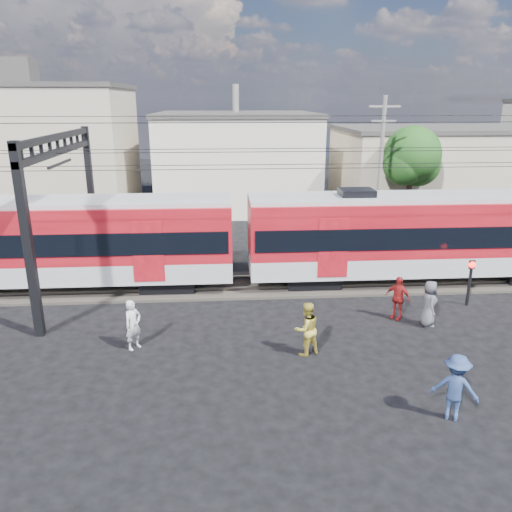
% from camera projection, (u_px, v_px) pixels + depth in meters
% --- Properties ---
extents(ground, '(120.00, 120.00, 0.00)m').
position_uv_depth(ground, '(329.00, 375.00, 15.68)').
color(ground, black).
rests_on(ground, ground).
extents(track_bed, '(70.00, 3.40, 0.12)m').
position_uv_depth(track_bed, '(293.00, 284.00, 23.28)').
color(track_bed, '#2D2823').
rests_on(track_bed, ground).
extents(rail_near, '(70.00, 0.12, 0.12)m').
position_uv_depth(rail_near, '(296.00, 287.00, 22.53)').
color(rail_near, '#59544C').
rests_on(rail_near, track_bed).
extents(rail_far, '(70.00, 0.12, 0.12)m').
position_uv_depth(rail_far, '(291.00, 276.00, 23.95)').
color(rail_far, '#59544C').
rests_on(rail_far, track_bed).
extents(commuter_train, '(50.30, 3.08, 4.17)m').
position_uv_depth(commuter_train, '(427.00, 233.00, 22.98)').
color(commuter_train, black).
rests_on(commuter_train, ground).
extents(catenary, '(70.00, 9.30, 7.52)m').
position_uv_depth(catenary, '(94.00, 177.00, 21.18)').
color(catenary, black).
rests_on(catenary, ground).
extents(building_west, '(14.28, 10.20, 9.30)m').
position_uv_depth(building_west, '(30.00, 152.00, 35.99)').
color(building_west, '#B7A58C').
rests_on(building_west, ground).
extents(building_midwest, '(12.24, 12.24, 7.30)m').
position_uv_depth(building_midwest, '(236.00, 159.00, 40.14)').
color(building_midwest, beige).
rests_on(building_midwest, ground).
extents(building_mideast, '(16.32, 10.20, 6.30)m').
position_uv_depth(building_mideast, '(445.00, 169.00, 38.49)').
color(building_mideast, '#B7A58C').
rests_on(building_mideast, ground).
extents(utility_pole_mid, '(1.80, 0.24, 8.50)m').
position_uv_depth(utility_pole_mid, '(380.00, 167.00, 28.99)').
color(utility_pole_mid, slate).
rests_on(utility_pole_mid, ground).
extents(tree_near, '(3.82, 3.64, 6.72)m').
position_uv_depth(tree_near, '(414.00, 158.00, 32.10)').
color(tree_near, '#382619').
rests_on(tree_near, ground).
extents(pedestrian_a, '(0.75, 0.77, 1.78)m').
position_uv_depth(pedestrian_a, '(133.00, 325.00, 17.11)').
color(pedestrian_a, silver).
rests_on(pedestrian_a, ground).
extents(pedestrian_b, '(1.12, 1.02, 1.88)m').
position_uv_depth(pedestrian_b, '(306.00, 329.00, 16.70)').
color(pedestrian_b, gold).
rests_on(pedestrian_b, ground).
extents(pedestrian_c, '(1.42, 1.20, 1.90)m').
position_uv_depth(pedestrian_c, '(455.00, 387.00, 13.29)').
color(pedestrian_c, navy).
rests_on(pedestrian_c, ground).
extents(pedestrian_d, '(1.03, 1.03, 1.75)m').
position_uv_depth(pedestrian_d, '(398.00, 298.00, 19.48)').
color(pedestrian_d, maroon).
rests_on(pedestrian_d, ground).
extents(pedestrian_e, '(0.68, 0.95, 1.80)m').
position_uv_depth(pedestrian_e, '(429.00, 303.00, 18.87)').
color(pedestrian_e, '#49494E').
rests_on(pedestrian_e, ground).
extents(crossing_signal, '(0.29, 0.29, 1.98)m').
position_uv_depth(crossing_signal, '(471.00, 274.00, 20.60)').
color(crossing_signal, black).
rests_on(crossing_signal, ground).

